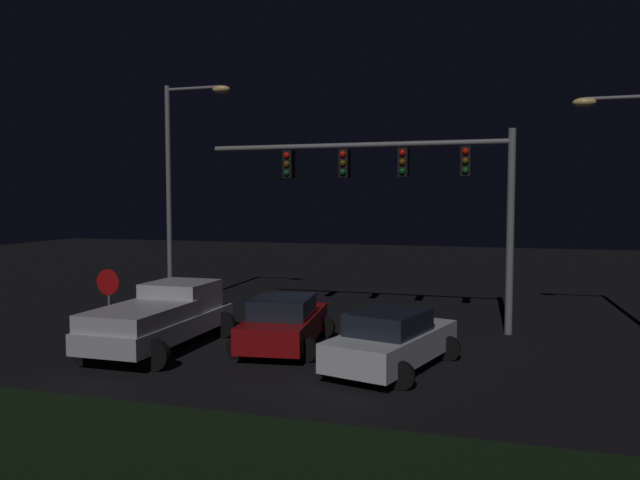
% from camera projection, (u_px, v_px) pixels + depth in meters
% --- Properties ---
extents(ground_plane, '(80.00, 80.00, 0.00)m').
position_uv_depth(ground_plane, '(302.00, 345.00, 18.10)').
color(ground_plane, black).
extents(pickup_truck, '(2.86, 5.40, 1.80)m').
position_uv_depth(pickup_truck, '(163.00, 314.00, 17.66)').
color(pickup_truck, '#B7B7BC').
rests_on(pickup_truck, ground_plane).
extents(car_sedan, '(3.21, 4.72, 1.51)m').
position_uv_depth(car_sedan, '(392.00, 340.00, 15.52)').
color(car_sedan, silver).
rests_on(car_sedan, ground_plane).
extents(car_sedan_far, '(2.83, 4.59, 1.51)m').
position_uv_depth(car_sedan_far, '(284.00, 322.00, 17.74)').
color(car_sedan_far, maroon).
rests_on(car_sedan_far, ground_plane).
extents(traffic_signal_gantry, '(10.32, 0.56, 6.50)m').
position_uv_depth(traffic_signal_gantry, '(404.00, 177.00, 20.20)').
color(traffic_signal_gantry, slate).
rests_on(traffic_signal_gantry, ground_plane).
extents(street_lamp_left, '(2.74, 0.44, 8.66)m').
position_uv_depth(street_lamp_left, '(181.00, 170.00, 23.77)').
color(street_lamp_left, slate).
rests_on(street_lamp_left, ground_plane).
extents(stop_sign, '(0.76, 0.08, 2.23)m').
position_uv_depth(stop_sign, '(109.00, 292.00, 18.14)').
color(stop_sign, slate).
rests_on(stop_sign, ground_plane).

